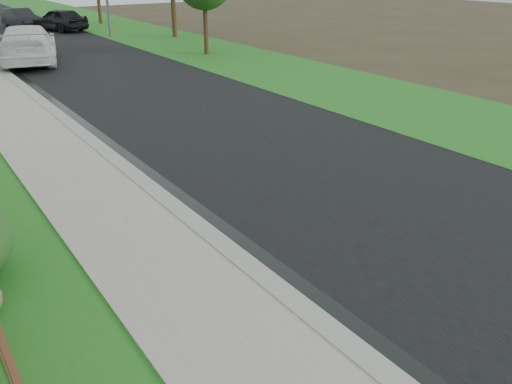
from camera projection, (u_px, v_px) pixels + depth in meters
ground at (344, 377)px, 6.96m from camera, size 120.00×120.00×0.00m
road at (38, 39)px, 36.00m from camera, size 8.00×90.00×0.02m
verge_far at (136, 32)px, 39.52m from camera, size 6.00×90.00×0.04m
white_suv at (27, 44)px, 27.22m from camera, size 4.22×7.02×1.91m
dark_car_mid at (59, 19)px, 39.69m from camera, size 3.48×5.12×1.62m
dark_car_far at (21, 18)px, 41.56m from camera, size 2.23×4.55×1.43m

